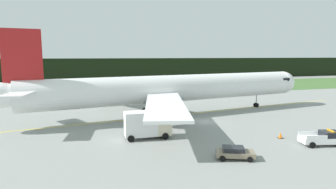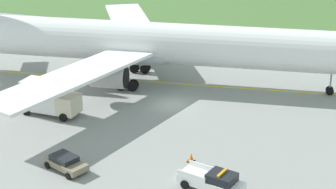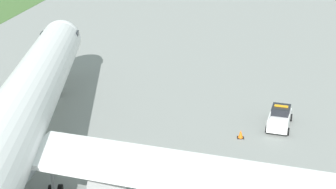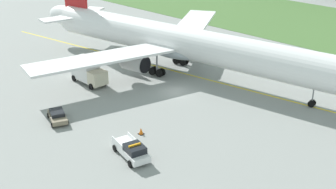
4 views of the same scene
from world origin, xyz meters
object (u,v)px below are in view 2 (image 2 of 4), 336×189
(ops_pickup_truck, at_px, (213,181))
(catering_truck, at_px, (49,97))
(airliner, at_px, (157,44))
(apron_cone, at_px, (191,157))
(staff_car, at_px, (65,162))

(ops_pickup_truck, height_order, catering_truck, catering_truck)
(airliner, distance_m, apron_cone, 21.02)
(airliner, height_order, staff_car, airliner)
(catering_truck, relative_size, staff_car, 1.40)
(staff_car, distance_m, apron_cone, 10.96)
(ops_pickup_truck, bearing_deg, staff_car, -176.33)
(airliner, height_order, apron_cone, airliner)
(ops_pickup_truck, distance_m, apron_cone, 5.19)
(ops_pickup_truck, height_order, apron_cone, ops_pickup_truck)
(staff_car, relative_size, apron_cone, 5.45)
(airliner, distance_m, ops_pickup_truck, 25.96)
(ops_pickup_truck, distance_m, staff_car, 12.93)
(airliner, bearing_deg, staff_car, -89.68)
(airliner, bearing_deg, apron_cone, -61.13)
(ops_pickup_truck, xyz_separation_m, catering_truck, (-20.39, 9.29, 0.98))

